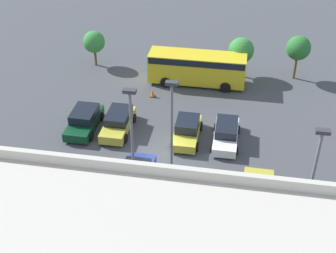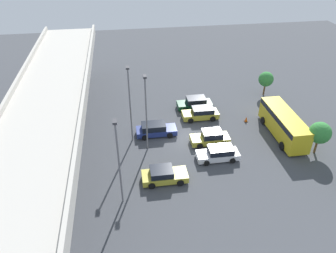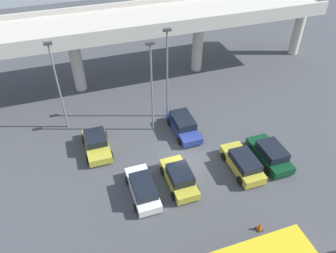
{
  "view_description": "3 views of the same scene",
  "coord_description": "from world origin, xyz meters",
  "px_view_note": "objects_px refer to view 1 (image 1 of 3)",
  "views": [
    {
      "loc": [
        -4.99,
        26.67,
        21.2
      ],
      "look_at": [
        -0.28,
        -0.7,
        2.22
      ],
      "focal_mm": 50.0,
      "sensor_mm": 36.0,
      "label": 1
    },
    {
      "loc": [
        -31.14,
        6.8,
        22.19
      ],
      "look_at": [
        -1.33,
        2.33,
        2.66
      ],
      "focal_mm": 35.0,
      "sensor_mm": 36.0,
      "label": 2
    },
    {
      "loc": [
        -7.9,
        -18.79,
        19.96
      ],
      "look_at": [
        -0.71,
        2.34,
        1.92
      ],
      "focal_mm": 35.0,
      "sensor_mm": 36.0,
      "label": 3
    }
  ],
  "objects_px": {
    "lamp_post_mid_lot": "(172,138)",
    "traffic_cone": "(153,93)",
    "tree_front_right": "(241,50)",
    "tree_front_far_right": "(94,42)",
    "lamp_post_near_aisle": "(310,188)",
    "lamp_post_by_overpass": "(133,149)",
    "parked_car_4": "(118,122)",
    "parked_car_1": "(226,133)",
    "parked_car_3": "(135,177)",
    "parked_car_2": "(187,130)",
    "parked_car_0": "(259,193)",
    "tree_front_left": "(298,48)",
    "shuttle_bus": "(197,66)",
    "parked_car_5": "(84,120)"
  },
  "relations": [
    {
      "from": "parked_car_0",
      "to": "lamp_post_mid_lot",
      "type": "bearing_deg",
      "value": 101.01
    },
    {
      "from": "parked_car_3",
      "to": "tree_front_far_right",
      "type": "bearing_deg",
      "value": 25.23
    },
    {
      "from": "parked_car_3",
      "to": "parked_car_5",
      "type": "relative_size",
      "value": 1.03
    },
    {
      "from": "shuttle_bus",
      "to": "tree_front_right",
      "type": "relative_size",
      "value": 2.29
    },
    {
      "from": "parked_car_4",
      "to": "parked_car_5",
      "type": "relative_size",
      "value": 0.99
    },
    {
      "from": "lamp_post_by_overpass",
      "to": "tree_front_left",
      "type": "xyz_separation_m",
      "value": [
        -10.63,
        -20.21,
        -2.2
      ]
    },
    {
      "from": "lamp_post_mid_lot",
      "to": "traffic_cone",
      "type": "height_order",
      "value": "lamp_post_mid_lot"
    },
    {
      "from": "parked_car_1",
      "to": "parked_car_3",
      "type": "distance_m",
      "value": 8.35
    },
    {
      "from": "lamp_post_near_aisle",
      "to": "lamp_post_by_overpass",
      "type": "bearing_deg",
      "value": -8.55
    },
    {
      "from": "parked_car_3",
      "to": "tree_front_right",
      "type": "distance_m",
      "value": 18.19
    },
    {
      "from": "lamp_post_near_aisle",
      "to": "tree_front_right",
      "type": "relative_size",
      "value": 2.28
    },
    {
      "from": "parked_car_3",
      "to": "lamp_post_by_overpass",
      "type": "xyz_separation_m",
      "value": [
        -0.67,
        2.8,
        4.54
      ]
    },
    {
      "from": "lamp_post_near_aisle",
      "to": "lamp_post_by_overpass",
      "type": "xyz_separation_m",
      "value": [
        9.67,
        -1.45,
        0.21
      ]
    },
    {
      "from": "parked_car_5",
      "to": "tree_front_right",
      "type": "xyz_separation_m",
      "value": [
        -11.72,
        -10.97,
        1.88
      ]
    },
    {
      "from": "shuttle_bus",
      "to": "parked_car_3",
      "type": "bearing_deg",
      "value": -98.99
    },
    {
      "from": "parked_car_0",
      "to": "traffic_cone",
      "type": "relative_size",
      "value": 6.43
    },
    {
      "from": "parked_car_3",
      "to": "tree_front_far_right",
      "type": "relative_size",
      "value": 1.35
    },
    {
      "from": "parked_car_1",
      "to": "tree_front_right",
      "type": "bearing_deg",
      "value": 177.25
    },
    {
      "from": "parked_car_5",
      "to": "shuttle_bus",
      "type": "bearing_deg",
      "value": 138.23
    },
    {
      "from": "tree_front_right",
      "to": "tree_front_far_right",
      "type": "bearing_deg",
      "value": 0.53
    },
    {
      "from": "lamp_post_by_overpass",
      "to": "tree_front_far_right",
      "type": "xyz_separation_m",
      "value": [
        8.62,
        -19.67,
        -2.8
      ]
    },
    {
      "from": "parked_car_3",
      "to": "lamp_post_mid_lot",
      "type": "relative_size",
      "value": 0.54
    },
    {
      "from": "traffic_cone",
      "to": "tree_front_far_right",
      "type": "bearing_deg",
      "value": -37.09
    },
    {
      "from": "parked_car_2",
      "to": "lamp_post_near_aisle",
      "type": "xyz_separation_m",
      "value": [
        -7.68,
        10.3,
        4.32
      ]
    },
    {
      "from": "lamp_post_by_overpass",
      "to": "parked_car_2",
      "type": "bearing_deg",
      "value": -102.71
    },
    {
      "from": "parked_car_2",
      "to": "traffic_cone",
      "type": "height_order",
      "value": "parked_car_2"
    },
    {
      "from": "lamp_post_by_overpass",
      "to": "parked_car_3",
      "type": "bearing_deg",
      "value": -76.53
    },
    {
      "from": "tree_front_far_right",
      "to": "parked_car_4",
      "type": "bearing_deg",
      "value": 115.65
    },
    {
      "from": "parked_car_0",
      "to": "tree_front_far_right",
      "type": "relative_size",
      "value": 1.27
    },
    {
      "from": "parked_car_1",
      "to": "parked_car_4",
      "type": "relative_size",
      "value": 0.98
    },
    {
      "from": "parked_car_3",
      "to": "tree_front_left",
      "type": "bearing_deg",
      "value": -32.97
    },
    {
      "from": "tree_front_right",
      "to": "tree_front_far_right",
      "type": "xyz_separation_m",
      "value": [
        14.12,
        0.13,
        -0.16
      ]
    },
    {
      "from": "parked_car_2",
      "to": "tree_front_left",
      "type": "distance_m",
      "value": 14.47
    },
    {
      "from": "lamp_post_near_aisle",
      "to": "tree_front_right",
      "type": "bearing_deg",
      "value": -78.89
    },
    {
      "from": "parked_car_2",
      "to": "lamp_post_near_aisle",
      "type": "height_order",
      "value": "lamp_post_near_aisle"
    },
    {
      "from": "parked_car_3",
      "to": "tree_front_far_right",
      "type": "height_order",
      "value": "tree_front_far_right"
    },
    {
      "from": "parked_car_2",
      "to": "lamp_post_mid_lot",
      "type": "relative_size",
      "value": 0.5
    },
    {
      "from": "lamp_post_mid_lot",
      "to": "lamp_post_by_overpass",
      "type": "xyz_separation_m",
      "value": [
        1.96,
        1.59,
        0.12
      ]
    },
    {
      "from": "parked_car_4",
      "to": "tree_front_left",
      "type": "relative_size",
      "value": 1.1
    },
    {
      "from": "parked_car_0",
      "to": "lamp_post_mid_lot",
      "type": "distance_m",
      "value": 7.19
    },
    {
      "from": "parked_car_4",
      "to": "traffic_cone",
      "type": "distance_m",
      "value": 5.78
    },
    {
      "from": "parked_car_3",
      "to": "shuttle_bus",
      "type": "xyz_separation_m",
      "value": [
        -2.36,
        -14.89,
        1.0
      ]
    },
    {
      "from": "tree_front_left",
      "to": "parked_car_2",
      "type": "bearing_deg",
      "value": 52.8
    },
    {
      "from": "parked_car_1",
      "to": "tree_front_left",
      "type": "xyz_separation_m",
      "value": [
        -5.65,
        -11.27,
        2.37
      ]
    },
    {
      "from": "tree_front_left",
      "to": "parked_car_3",
      "type": "bearing_deg",
      "value": 57.03
    },
    {
      "from": "parked_car_0",
      "to": "lamp_post_by_overpass",
      "type": "xyz_separation_m",
      "value": [
        7.5,
        2.67,
        4.58
      ]
    },
    {
      "from": "lamp_post_mid_lot",
      "to": "tree_front_far_right",
      "type": "relative_size",
      "value": 2.51
    },
    {
      "from": "lamp_post_mid_lot",
      "to": "parked_car_0",
      "type": "bearing_deg",
      "value": -168.99
    },
    {
      "from": "traffic_cone",
      "to": "parked_car_2",
      "type": "bearing_deg",
      "value": 123.93
    },
    {
      "from": "parked_car_4",
      "to": "traffic_cone",
      "type": "height_order",
      "value": "parked_car_4"
    }
  ]
}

